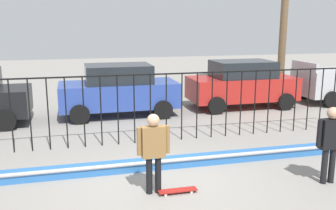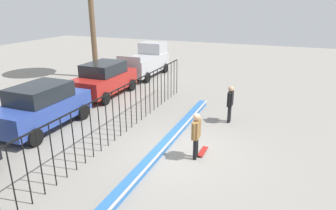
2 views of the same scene
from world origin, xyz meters
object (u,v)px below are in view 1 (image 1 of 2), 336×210
Objects in this scene: parked_car_red at (242,84)px; camera_operator at (331,138)px; skateboard at (178,190)px; parked_car_blue at (119,90)px; skateboarder at (153,146)px.

camera_operator is at bearing -100.56° from parked_car_red.
parked_car_red reaches higher than skateboard.
camera_operator is at bearing -62.75° from parked_car_blue.
camera_operator is 7.58m from parked_car_red.
skateboarder is 3.76m from camera_operator.
parked_car_red is (1.44, 7.44, -0.04)m from camera_operator.
parked_car_red reaches higher than skateboarder.
camera_operator reaches higher than skateboarder.
skateboarder is 8.71m from parked_car_red.
skateboard is (0.47, -0.14, -0.93)m from skateboarder.
skateboarder is 0.98× the size of camera_operator.
skateboard is 7.02m from parked_car_blue.
parked_car_red is at bearing 36.75° from skateboard.
skateboard is 0.19× the size of parked_car_red.
skateboard is 0.19× the size of parked_car_blue.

